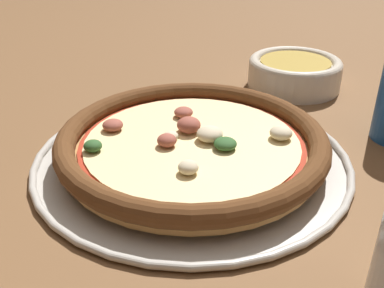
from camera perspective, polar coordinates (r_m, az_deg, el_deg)
The scene contains 4 objects.
ground_plane at distance 0.54m, azimuth 0.00°, elevation -2.14°, with size 3.00×3.00×0.00m, color brown.
pizza_tray at distance 0.54m, azimuth 0.00°, elevation -1.73°, with size 0.37×0.37×0.01m.
pizza at distance 0.53m, azimuth -0.00°, elevation 0.26°, with size 0.32×0.32×0.04m.
bowl_near at distance 0.76m, azimuth 12.88°, elevation 8.97°, with size 0.15×0.15×0.05m.
Camera 1 is at (0.17, 0.43, 0.28)m, focal length 42.00 mm.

